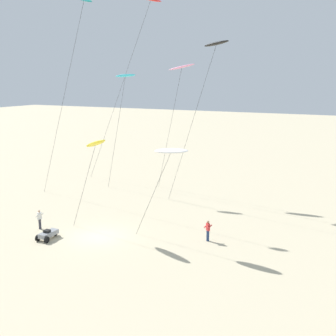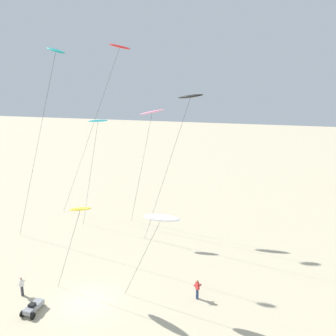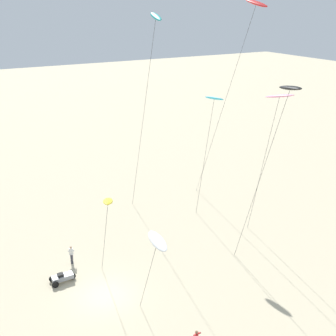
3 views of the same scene
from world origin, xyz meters
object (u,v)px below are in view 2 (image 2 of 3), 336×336
Objects in this scene: kite_red at (119,49)px; kite_black at (190,98)px; kite_teal at (55,56)px; kite_flyer_nearest at (22,286)px; beach_buggy at (33,307)px; kite_yellow at (80,209)px; kite_cyan at (98,122)px; kite_flyer_middle at (197,289)px; kite_white at (161,218)px; kite_pink at (152,113)px.

kite_black is at bearing -25.43° from kite_red.
kite_teal reaches higher than kite_flyer_nearest.
kite_red is 27.63m from beach_buggy.
kite_red is (-3.34, 15.41, 13.32)m from kite_yellow.
kite_cyan is 21.16m from kite_flyer_middle.
kite_white reaches higher than beach_buggy.
kite_white is at bearing -151.95° from kite_flyer_middle.
kite_black is 9.64× the size of kite_flyer_nearest.
kite_red is (2.93, 8.07, 1.22)m from kite_teal.
kite_teal is at bearing -103.96° from kite_cyan.
kite_flyer_nearest is (-4.80, -1.76, -6.55)m from kite_yellow.
kite_white reaches higher than kite_flyer_middle.
kite_pink reaches higher than kite_yellow.
kite_yellow is 4.85× the size of kite_flyer_middle.
beach_buggy is (-2.54, -3.28, -7.02)m from kite_yellow.
kite_flyer_middle is (13.99, -10.60, -11.82)m from kite_cyan.
kite_teal is at bearing 109.32° from beach_buggy.
kite_flyer_middle is (12.38, -13.37, -19.87)m from kite_red.
kite_yellow reaches higher than kite_flyer_middle.
kite_cyan is 6.42× the size of beach_buggy.
kite_cyan is at bearing 111.38° from kite_yellow.
kite_teal is at bearing 130.46° from kite_yellow.
kite_teal is at bearing 160.90° from kite_flyer_middle.
kite_teal reaches higher than beach_buggy.
kite_yellow is 15.48m from kite_teal.
kite_pink is 7.31m from kite_black.
kite_red reaches higher than kite_black.
kite_cyan is 18.63m from kite_flyer_nearest.
kite_pink reaches higher than kite_cyan.
kite_flyer_nearest is at bearing -167.86° from kite_white.
kite_black is (9.44, -4.49, -5.10)m from kite_red.
kite_cyan is 7.89× the size of kite_flyer_nearest.
kite_teal is at bearing -130.70° from kite_pink.
kite_white is at bearing -68.24° from kite_pink.
kite_red is at bearing 123.54° from kite_white.
kite_teal is 12.03m from kite_pink.
kite_red is 12.87× the size of kite_flyer_middle.
kite_cyan is 8.66m from kite_red.
kite_pink reaches higher than kite_white.
kite_yellow is 0.57× the size of kite_pink.
beach_buggy is at bearing -156.29° from kite_white.
kite_cyan is at bearing -154.20° from kite_pink.
kite_black is at bearing -8.83° from kite_cyan.
kite_pink reaches higher than beach_buggy.
kite_red is 26.30m from kite_flyer_nearest.
kite_pink is 8.53× the size of kite_flyer_nearest.
kite_yellow is at bearing -167.25° from kite_flyer_middle.
kite_white is at bearing 23.71° from beach_buggy.
beach_buggy is (2.26, -1.53, -0.46)m from kite_flyer_nearest.
kite_teal is (-6.27, 7.35, 12.10)m from kite_yellow.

